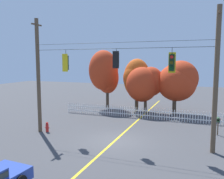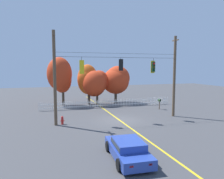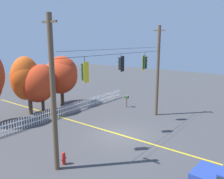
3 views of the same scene
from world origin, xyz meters
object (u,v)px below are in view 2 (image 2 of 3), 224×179
(traffic_signal_westbound_side, at_px, (153,67))
(parked_car, at_px, (128,149))
(traffic_signal_southbound_primary, at_px, (121,65))
(autumn_oak_far_east, at_px, (96,83))
(autumn_maple_far_west, at_px, (117,80))
(fire_hydrant, at_px, (62,120))
(traffic_signal_eastbound_side, at_px, (82,67))
(autumn_maple_mid, at_px, (87,79))
(roadside_mailbox, at_px, (159,101))
(autumn_maple_near_fence, at_px, (60,76))

(traffic_signal_westbound_side, height_order, parked_car, traffic_signal_westbound_side)
(traffic_signal_southbound_primary, distance_m, autumn_oak_far_east, 9.95)
(autumn_oak_far_east, distance_m, autumn_maple_far_west, 3.38)
(traffic_signal_southbound_primary, xyz_separation_m, fire_hydrant, (-5.65, 0.10, -5.11))
(traffic_signal_southbound_primary, bearing_deg, autumn_maple_far_west, 73.64)
(traffic_signal_eastbound_side, distance_m, traffic_signal_westbound_side, 7.36)
(autumn_maple_mid, bearing_deg, traffic_signal_southbound_primary, -82.53)
(roadside_mailbox, bearing_deg, autumn_maple_far_west, 118.24)
(autumn_maple_far_west, height_order, fire_hydrant, autumn_maple_far_west)
(autumn_oak_far_east, xyz_separation_m, parked_car, (-2.34, -18.32, -2.48))
(autumn_oak_far_east, relative_size, autumn_maple_far_west, 0.88)
(traffic_signal_eastbound_side, distance_m, autumn_maple_far_west, 12.53)
(traffic_signal_eastbound_side, xyz_separation_m, autumn_maple_far_west, (6.84, 10.32, -1.88))
(autumn_oak_far_east, distance_m, parked_car, 18.63)
(traffic_signal_southbound_primary, xyz_separation_m, autumn_maple_near_fence, (-5.09, 10.38, -1.37))
(autumn_oak_far_east, bearing_deg, parked_car, -97.29)
(autumn_oak_far_east, height_order, fire_hydrant, autumn_oak_far_east)
(traffic_signal_westbound_side, xyz_separation_m, fire_hydrant, (-9.20, 0.08, -4.92))
(traffic_signal_westbound_side, height_order, autumn_oak_far_east, traffic_signal_westbound_side)
(parked_car, xyz_separation_m, roadside_mailbox, (9.14, 12.47, 0.47))
(autumn_maple_near_fence, bearing_deg, autumn_maple_mid, -1.36)
(traffic_signal_southbound_primary, height_order, autumn_maple_far_west, traffic_signal_southbound_primary)
(traffic_signal_eastbound_side, bearing_deg, autumn_maple_mid, 76.55)
(fire_hydrant, bearing_deg, traffic_signal_westbound_side, -0.50)
(autumn_maple_far_west, relative_size, fire_hydrant, 7.04)
(autumn_maple_near_fence, relative_size, autumn_maple_far_west, 1.21)
(traffic_signal_westbound_side, relative_size, autumn_maple_near_fence, 0.23)
(autumn_maple_near_fence, relative_size, autumn_maple_mid, 1.17)
(autumn_maple_near_fence, bearing_deg, traffic_signal_eastbound_side, -82.95)
(traffic_signal_eastbound_side, height_order, autumn_maple_near_fence, autumn_maple_near_fence)
(traffic_signal_southbound_primary, bearing_deg, autumn_maple_near_fence, 116.14)
(traffic_signal_southbound_primary, xyz_separation_m, parked_car, (-2.61, -8.66, -4.88))
(autumn_maple_near_fence, xyz_separation_m, parked_car, (2.48, -19.04, -3.51))
(autumn_oak_far_east, relative_size, parked_car, 1.11)
(autumn_maple_mid, bearing_deg, autumn_oak_far_east, -30.29)
(traffic_signal_westbound_side, relative_size, autumn_maple_far_west, 0.28)
(autumn_maple_near_fence, relative_size, autumn_oak_far_east, 1.38)
(autumn_maple_mid, relative_size, roadside_mailbox, 4.28)
(traffic_signal_eastbound_side, relative_size, roadside_mailbox, 1.17)
(traffic_signal_eastbound_side, xyz_separation_m, parked_car, (1.20, -8.66, -4.68))
(traffic_signal_eastbound_side, bearing_deg, fire_hydrant, 176.89)
(autumn_oak_far_east, height_order, roadside_mailbox, autumn_oak_far_east)
(parked_car, bearing_deg, autumn_maple_mid, 86.19)
(parked_car, bearing_deg, roadside_mailbox, 53.76)
(traffic_signal_westbound_side, height_order, roadside_mailbox, traffic_signal_westbound_side)
(autumn_maple_mid, height_order, roadside_mailbox, autumn_maple_mid)
(autumn_maple_mid, bearing_deg, autumn_maple_near_fence, 178.64)
(autumn_maple_mid, xyz_separation_m, autumn_oak_far_east, (1.08, -0.63, -0.48))
(autumn_maple_far_west, height_order, roadside_mailbox, autumn_maple_far_west)
(traffic_signal_eastbound_side, relative_size, autumn_maple_far_west, 0.28)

